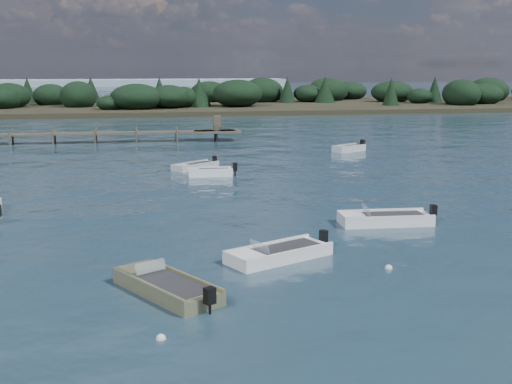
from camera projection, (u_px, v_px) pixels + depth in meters
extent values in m
plane|color=#182C38|center=(175.00, 130.00, 81.00)|extent=(400.00, 400.00, 0.00)
cube|color=#73714D|center=(167.00, 291.00, 23.33)|extent=(3.97, 4.95, 0.72)
cube|color=#73714D|center=(140.00, 268.00, 24.58)|extent=(1.94, 1.79, 0.14)
cube|color=#252528|center=(172.00, 285.00, 22.99)|extent=(2.88, 3.47, 0.12)
cube|color=#73714D|center=(147.00, 285.00, 22.72)|extent=(2.59, 4.09, 0.14)
cube|color=#73714D|center=(185.00, 275.00, 23.78)|extent=(2.59, 4.09, 0.14)
cube|color=black|center=(210.00, 296.00, 21.32)|extent=(0.45, 0.43, 0.57)
cylinder|color=black|center=(210.00, 310.00, 21.41)|extent=(0.14, 0.14, 0.57)
cube|color=silver|center=(151.00, 267.00, 23.97)|extent=(1.16, 0.80, 0.43)
cube|color=white|center=(385.00, 222.00, 33.48)|extent=(4.82, 2.01, 0.74)
cube|color=white|center=(352.00, 215.00, 33.18)|extent=(1.21, 1.66, 0.15)
cube|color=#252528|center=(392.00, 215.00, 33.46)|extent=(3.29, 1.58, 0.13)
cube|color=white|center=(391.00, 218.00, 32.59)|extent=(4.74, 0.35, 0.15)
cube|color=white|center=(380.00, 210.00, 34.21)|extent=(4.74, 0.35, 0.15)
cube|color=black|center=(433.00, 210.00, 33.68)|extent=(0.31, 0.37, 0.58)
cylinder|color=black|center=(433.00, 220.00, 33.78)|extent=(0.11, 0.11, 0.58)
cube|color=silver|center=(366.00, 210.00, 33.22)|extent=(0.23, 1.30, 0.44)
cube|color=#B7BBBF|center=(195.00, 168.00, 50.98)|extent=(3.96, 3.55, 0.62)
cube|color=#B7BBBF|center=(181.00, 166.00, 49.81)|extent=(1.52, 1.57, 0.12)
cube|color=#252528|center=(198.00, 164.00, 51.16)|extent=(2.79, 2.55, 0.11)
cube|color=#B7BBBF|center=(201.00, 164.00, 50.49)|extent=(3.16, 2.55, 0.12)
cube|color=#B7BBBF|center=(190.00, 163.00, 51.33)|extent=(3.16, 2.55, 0.12)
cube|color=black|center=(215.00, 159.00, 52.48)|extent=(0.38, 0.39, 0.49)
cylinder|color=black|center=(215.00, 164.00, 52.57)|extent=(0.13, 0.13, 0.49)
cube|color=white|center=(279.00, 257.00, 27.48)|extent=(4.94, 3.62, 0.68)
cube|color=white|center=(245.00, 255.00, 26.39)|extent=(1.70, 1.90, 0.14)
cube|color=#252528|center=(286.00, 248.00, 27.63)|extent=(3.45, 2.65, 0.12)
cube|color=white|center=(291.00, 252.00, 26.76)|extent=(4.22, 2.16, 0.14)
cube|color=white|center=(268.00, 244.00, 28.05)|extent=(4.22, 2.16, 0.14)
cube|color=black|center=(324.00, 236.00, 28.84)|extent=(0.39, 0.42, 0.53)
cylinder|color=black|center=(323.00, 246.00, 28.93)|extent=(0.13, 0.13, 0.53)
cube|color=silver|center=(260.00, 246.00, 26.77)|extent=(0.69, 1.19, 0.41)
cube|color=white|center=(210.00, 175.00, 47.76)|extent=(3.27, 1.39, 0.75)
cube|color=white|center=(194.00, 169.00, 47.51)|extent=(0.81, 1.19, 0.15)
cube|color=#252528|center=(214.00, 170.00, 47.73)|extent=(2.23, 1.10, 0.13)
cube|color=white|center=(211.00, 170.00, 47.11)|extent=(3.23, 0.23, 0.15)
cube|color=white|center=(210.00, 168.00, 48.24)|extent=(3.23, 0.23, 0.15)
cube|color=black|center=(235.00, 167.00, 47.90)|extent=(0.31, 0.37, 0.59)
cylinder|color=black|center=(235.00, 173.00, 48.00)|extent=(0.11, 0.11, 0.59)
cube|color=#B7BBBF|center=(349.00, 150.00, 61.13)|extent=(3.57, 2.79, 0.78)
cube|color=#B7BBBF|center=(340.00, 147.00, 60.26)|extent=(1.28, 1.44, 0.16)
cube|color=#252528|center=(351.00, 146.00, 61.22)|extent=(2.50, 2.04, 0.13)
cube|color=#B7BBBF|center=(354.00, 146.00, 60.58)|extent=(2.98, 1.74, 0.16)
cube|color=#B7BBBF|center=(344.00, 145.00, 61.50)|extent=(2.98, 1.74, 0.16)
cube|color=black|center=(363.00, 143.00, 62.19)|extent=(0.46, 0.48, 0.61)
cylinder|color=black|center=(362.00, 148.00, 62.29)|extent=(0.15, 0.15, 0.61)
sphere|color=silver|center=(161.00, 339.00, 19.49)|extent=(0.32, 0.32, 0.32)
sphere|color=silver|center=(389.00, 268.00, 26.21)|extent=(0.32, 0.32, 0.32)
sphere|color=silver|center=(206.00, 166.00, 52.41)|extent=(0.32, 0.32, 0.32)
cube|color=#4E4539|center=(217.00, 131.00, 69.86)|extent=(5.00, 3.20, 0.18)
cube|color=#4E4539|center=(217.00, 123.00, 69.68)|extent=(0.80, 0.80, 1.60)
cylinder|color=#4E4539|center=(10.00, 142.00, 65.62)|extent=(0.20, 0.20, 2.20)
cylinder|color=#4E4539|center=(13.00, 140.00, 67.27)|extent=(0.20, 0.20, 2.20)
cylinder|color=#4E4539|center=(53.00, 141.00, 66.32)|extent=(0.20, 0.20, 2.20)
cylinder|color=#4E4539|center=(55.00, 139.00, 67.97)|extent=(0.20, 0.20, 2.20)
cylinder|color=#4E4539|center=(95.00, 140.00, 67.02)|extent=(0.20, 0.20, 2.20)
cylinder|color=#4E4539|center=(96.00, 138.00, 68.67)|extent=(0.20, 0.20, 2.20)
cylinder|color=#4E4539|center=(136.00, 139.00, 67.72)|extent=(0.20, 0.20, 2.20)
cylinder|color=#4E4539|center=(137.00, 137.00, 69.38)|extent=(0.20, 0.20, 2.20)
cylinder|color=#4E4539|center=(177.00, 138.00, 68.43)|extent=(0.20, 0.20, 2.20)
cylinder|color=#4E4539|center=(176.00, 137.00, 70.08)|extent=(0.20, 0.20, 2.20)
cylinder|color=#4E4539|center=(217.00, 138.00, 69.13)|extent=(0.20, 0.20, 2.20)
cylinder|color=#4E4539|center=(215.00, 136.00, 70.78)|extent=(0.20, 0.20, 2.20)
cube|color=black|center=(296.00, 107.00, 123.78)|extent=(190.00, 40.00, 1.60)
ellipsoid|color=black|center=(296.00, 93.00, 123.23)|extent=(180.50, 36.00, 4.40)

